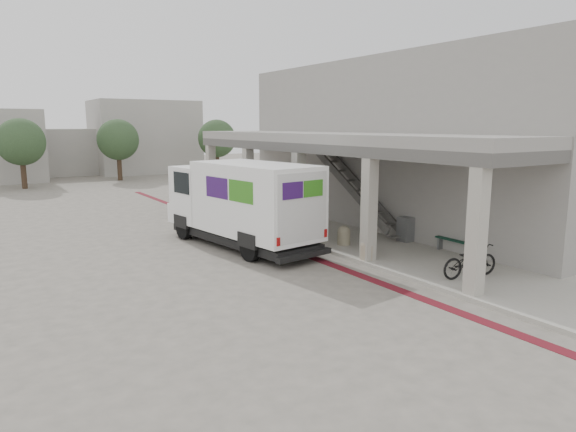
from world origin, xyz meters
TOP-DOWN VIEW (x-y plane):
  - ground at (0.00, 0.00)m, footprint 120.00×120.00m
  - bike_lane_stripe at (1.00, 2.00)m, footprint 0.35×40.00m
  - sidewalk at (4.00, 0.00)m, footprint 4.40×28.00m
  - transit_building at (6.83, 4.50)m, footprint 7.60×17.00m
  - distant_backdrop at (-2.84, 35.89)m, footprint 28.00×10.00m
  - tree_left at (-5.00, 28.00)m, footprint 3.20×3.20m
  - tree_mid at (2.00, 30.00)m, footprint 3.20×3.20m
  - tree_right at (10.00, 29.00)m, footprint 3.20×3.20m
  - fedex_truck at (-0.23, 4.71)m, footprint 3.13×7.36m
  - bench at (5.20, -0.57)m, footprint 0.44×1.90m
  - bollard_near at (2.10, 0.53)m, footprint 0.45×0.45m
  - bollard_far at (2.75, 2.53)m, footprint 0.46×0.46m
  - utility_cabinet at (5.00, 1.76)m, footprint 0.41×0.54m
  - bicycle_black at (3.21, -2.50)m, footprint 1.90×0.92m

SIDE VIEW (x-z plane):
  - ground at x=0.00m, z-range 0.00..0.00m
  - bike_lane_stripe at x=1.00m, z-range 0.00..0.01m
  - sidewalk at x=4.00m, z-range 0.00..0.12m
  - bench at x=5.20m, z-range 0.22..0.66m
  - bollard_near at x=2.10m, z-range 0.12..0.79m
  - bollard_far at x=2.75m, z-range 0.12..0.81m
  - utility_cabinet at x=5.00m, z-range 0.12..1.01m
  - bicycle_black at x=3.21m, z-range 0.12..1.08m
  - fedex_truck at x=-0.23m, z-range 0.10..3.14m
  - distant_backdrop at x=-2.84m, z-range -0.55..5.95m
  - tree_left at x=-5.00m, z-range 0.78..5.58m
  - tree_mid at x=2.00m, z-range 0.78..5.58m
  - tree_right at x=10.00m, z-range 0.78..5.58m
  - transit_building at x=6.83m, z-range -0.10..6.90m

